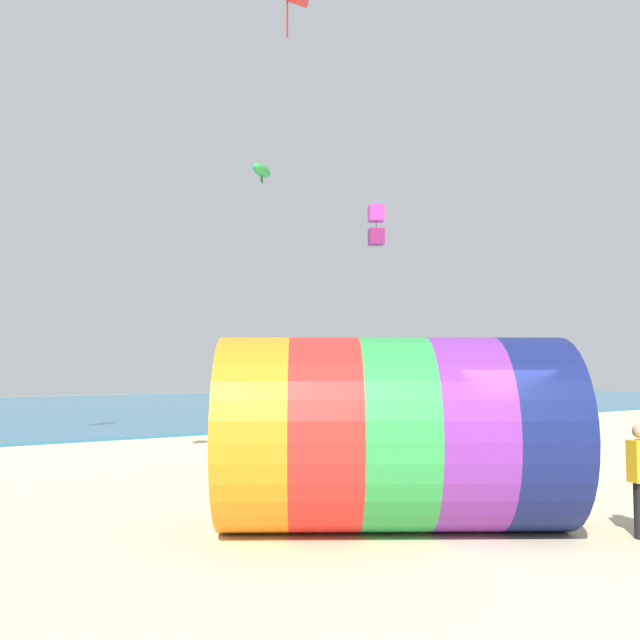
% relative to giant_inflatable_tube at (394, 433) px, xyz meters
% --- Properties ---
extents(ground_plane, '(120.00, 120.00, 0.00)m').
position_rel_giant_inflatable_tube_xyz_m(ground_plane, '(1.33, -0.93, -1.51)').
color(ground_plane, beige).
extents(sea, '(120.00, 40.00, 0.10)m').
position_rel_giant_inflatable_tube_xyz_m(sea, '(1.33, 36.07, -1.46)').
color(sea, teal).
rests_on(sea, ground).
extents(giant_inflatable_tube, '(6.14, 5.47, 3.01)m').
position_rel_giant_inflatable_tube_xyz_m(giant_inflatable_tube, '(0.00, 0.00, 0.00)').
color(giant_inflatable_tube, orange).
rests_on(giant_inflatable_tube, ground).
extents(kite_green_parafoil, '(1.31, 1.20, 0.66)m').
position_rel_giant_inflatable_tube_xyz_m(kite_green_parafoil, '(5.18, 13.27, 8.11)').
color(kite_green_parafoil, green).
extents(kite_magenta_box, '(0.81, 0.81, 1.72)m').
position_rel_giant_inflatable_tube_xyz_m(kite_magenta_box, '(10.79, 13.69, 6.84)').
color(kite_magenta_box, '#D1339E').
extents(bystander_near_water, '(0.37, 0.42, 1.56)m').
position_rel_giant_inflatable_tube_xyz_m(bystander_near_water, '(12.27, 11.87, -0.72)').
color(bystander_near_water, '#726651').
rests_on(bystander_near_water, ground).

